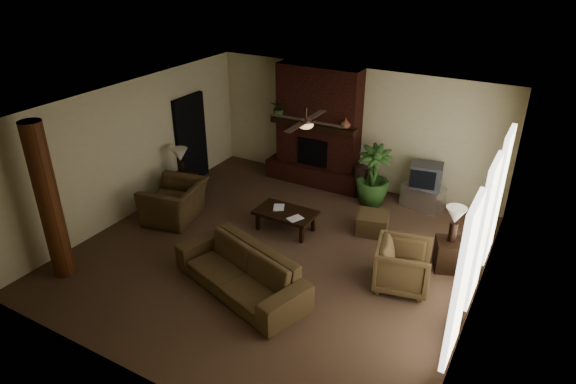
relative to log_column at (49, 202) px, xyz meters
The scene contains 23 objects.
room_shell 3.80m from the log_column, 39.13° to the left, with size 7.00×7.00×7.00m.
fireplace 6.02m from the log_column, 69.07° to the left, with size 2.40×0.70×2.80m.
windows 6.91m from the log_column, 22.11° to the left, with size 0.08×3.65×2.35m.
log_column is the anchor object (origin of this frame).
doorway 4.24m from the log_column, 96.65° to the left, with size 0.10×1.00×2.10m, color black.
ceiling_fan 4.45m from the log_column, 38.87° to the left, with size 1.35×1.35×0.37m.
sofa 3.32m from the log_column, 20.93° to the left, with size 2.50×0.73×0.98m, color #4E3B21.
armchair_left 2.65m from the log_column, 80.29° to the left, with size 1.22×0.80×1.07m, color #4E3B21.
armchair_right 5.95m from the log_column, 25.69° to the left, with size 0.88×0.82×0.91m, color #4E3B21.
coffee_table 4.29m from the log_column, 50.06° to the left, with size 1.20×0.70×0.43m.
ottoman 5.94m from the log_column, 43.34° to the left, with size 0.60×0.60×0.40m, color #4E3B21.
tv_stand 7.42m from the log_column, 49.19° to the left, with size 0.85×0.50×0.50m, color silver.
tv 7.36m from the log_column, 49.07° to the left, with size 0.73×0.63×0.52m.
floor_vase 6.45m from the log_column, 57.89° to the left, with size 0.34×0.34×0.77m.
floor_plant 6.47m from the log_column, 54.04° to the left, with size 0.75×1.34×0.75m, color #2D5020.
side_table_left 3.52m from the log_column, 91.43° to the left, with size 0.50×0.50×0.55m, color black.
lamp_left 3.33m from the log_column, 91.31° to the left, with size 0.44×0.44×0.65m.
side_table_right 6.91m from the log_column, 30.68° to the left, with size 0.50×0.50×0.55m, color black.
lamp_right 6.83m from the log_column, 31.05° to the left, with size 0.43×0.43×0.65m.
mantel_plant 5.53m from the log_column, 76.82° to the left, with size 0.38×0.42×0.33m, color #2D5020.
mantel_vase 6.14m from the log_column, 61.19° to the left, with size 0.22×0.23×0.22m, color brown.
book_a 4.07m from the log_column, 53.20° to the left, with size 0.22×0.03×0.29m, color #999999.
book_b 4.29m from the log_column, 46.55° to the left, with size 0.21×0.02×0.29m, color #999999.
Camera 1 is at (4.07, -6.80, 5.23)m, focal length 31.20 mm.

